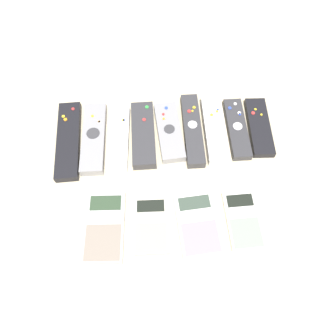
% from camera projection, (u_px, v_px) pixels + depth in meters
% --- Properties ---
extents(ground_plane, '(3.00, 3.00, 0.00)m').
position_uv_depth(ground_plane, '(169.00, 183.00, 0.74)').
color(ground_plane, beige).
extents(remote_0, '(0.06, 0.21, 0.02)m').
position_uv_depth(remote_0, '(69.00, 140.00, 0.78)').
color(remote_0, black).
rests_on(remote_0, ground_plane).
extents(remote_1, '(0.06, 0.19, 0.03)m').
position_uv_depth(remote_1, '(94.00, 138.00, 0.78)').
color(remote_1, gray).
rests_on(remote_1, ground_plane).
extents(remote_2, '(0.06, 0.18, 0.02)m').
position_uv_depth(remote_2, '(119.00, 138.00, 0.78)').
color(remote_2, white).
rests_on(remote_2, ground_plane).
extents(remote_3, '(0.06, 0.18, 0.03)m').
position_uv_depth(remote_3, '(143.00, 134.00, 0.79)').
color(remote_3, '#333338').
rests_on(remote_3, ground_plane).
extents(remote_4, '(0.07, 0.17, 0.02)m').
position_uv_depth(remote_4, '(169.00, 132.00, 0.79)').
color(remote_4, gray).
rests_on(remote_4, ground_plane).
extents(remote_5, '(0.04, 0.20, 0.02)m').
position_uv_depth(remote_5, '(192.00, 130.00, 0.79)').
color(remote_5, '#333338').
rests_on(remote_5, ground_plane).
extents(remote_6, '(0.05, 0.19, 0.03)m').
position_uv_depth(remote_6, '(215.00, 129.00, 0.79)').
color(remote_6, silver).
rests_on(remote_6, ground_plane).
extents(remote_7, '(0.05, 0.17, 0.02)m').
position_uv_depth(remote_7, '(237.00, 128.00, 0.80)').
color(remote_7, '#333338').
rests_on(remote_7, ground_plane).
extents(remote_8, '(0.06, 0.17, 0.02)m').
position_uv_depth(remote_8, '(259.00, 127.00, 0.80)').
color(remote_8, black).
rests_on(remote_8, ground_plane).
extents(calculator_0, '(0.09, 0.15, 0.02)m').
position_uv_depth(calculator_0, '(104.00, 227.00, 0.68)').
color(calculator_0, '#B2B2B7').
rests_on(calculator_0, ground_plane).
extents(calculator_1, '(0.08, 0.12, 0.02)m').
position_uv_depth(calculator_1, '(151.00, 226.00, 0.68)').
color(calculator_1, beige).
rests_on(calculator_1, ground_plane).
extents(calculator_2, '(0.09, 0.14, 0.02)m').
position_uv_depth(calculator_2, '(198.00, 224.00, 0.69)').
color(calculator_2, silver).
rests_on(calculator_2, ground_plane).
extents(calculator_3, '(0.07, 0.13, 0.01)m').
position_uv_depth(calculator_3, '(243.00, 220.00, 0.69)').
color(calculator_3, silver).
rests_on(calculator_3, ground_plane).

